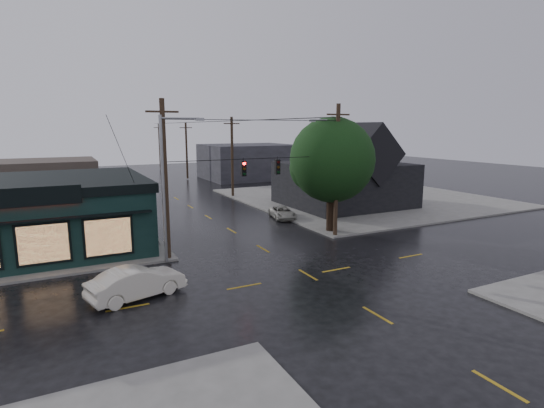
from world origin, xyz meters
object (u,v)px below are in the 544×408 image
corner_tree (332,160)px  utility_pole_nw (169,260)px  utility_pole_ne (335,237)px  suv_silver (282,213)px  sedan_cream (137,282)px

corner_tree → utility_pole_nw: 14.78m
utility_pole_ne → suv_silver: (-0.50, 7.75, 0.56)m
utility_pole_nw → sedan_cream: (-2.87, -5.46, 0.79)m
suv_silver → sedan_cream: bearing=-127.0°
sedan_cream → utility_pole_ne: bearing=-87.2°
utility_pole_ne → sedan_cream: (-15.87, -5.46, 0.79)m
utility_pole_nw → utility_pole_ne: size_ratio=1.00×
corner_tree → utility_pole_nw: bearing=-174.2°
utility_pole_ne → sedan_cream: size_ratio=2.12×
utility_pole_ne → sedan_cream: 16.80m
sedan_cream → suv_silver: sedan_cream is taller
corner_tree → suv_silver: 8.35m
sedan_cream → suv_silver: bearing=-65.5°
utility_pole_ne → suv_silver: size_ratio=2.53×
utility_pole_nw → corner_tree: bearing=5.8°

